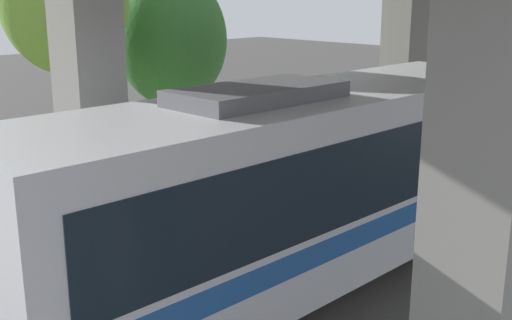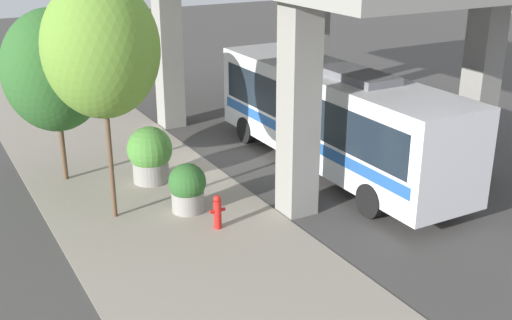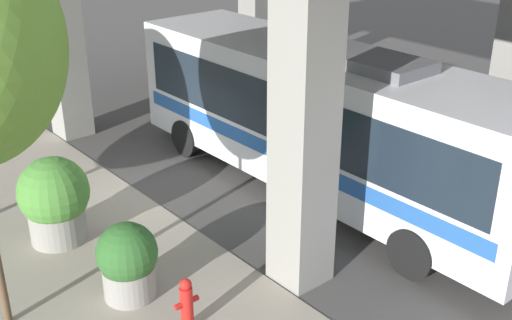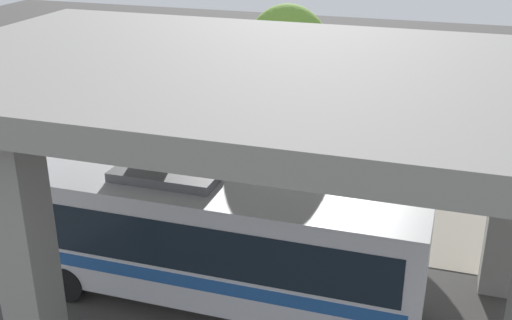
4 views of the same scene
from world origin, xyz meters
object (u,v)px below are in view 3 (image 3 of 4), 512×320
Objects in this scene: planter_front at (128,261)px; planter_middle at (55,200)px; fire_hydrant at (187,304)px; bus at (324,115)px.

planter_middle reaches higher than planter_front.
fire_hydrant is 0.54× the size of planter_middle.
bus is at bearing 21.78° from fire_hydrant.
bus is 5.76m from planter_front.
fire_hydrant is 1.47m from planter_front.
bus reaches higher than planter_middle.
bus is 6.13m from planter_middle.
bus reaches higher than fire_hydrant.
planter_middle is (-0.14, 2.64, 0.20)m from planter_front.
bus is at bearing -18.70° from planter_middle.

